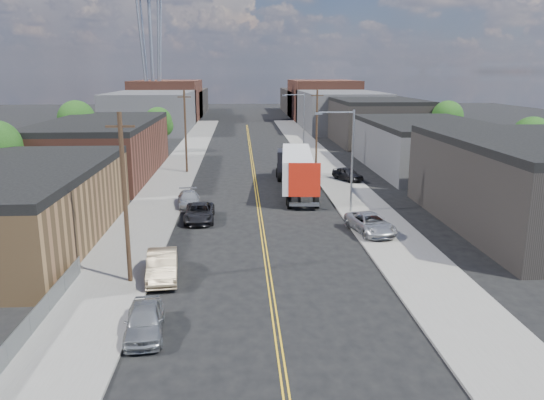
{
  "coord_description": "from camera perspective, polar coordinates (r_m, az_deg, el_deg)",
  "views": [
    {
      "loc": [
        -1.64,
        -19.64,
        12.12
      ],
      "look_at": [
        0.76,
        19.96,
        2.5
      ],
      "focal_mm": 35.0,
      "sensor_mm": 36.0,
      "label": 1
    }
  ],
  "objects": [
    {
      "name": "car_ahead_truck",
      "position": [
        64.82,
        1.54,
        3.49
      ],
      "size": [
        2.9,
        5.39,
        1.44
      ],
      "primitive_type": "imported",
      "rotation": [
        0.0,
        0.0,
        -0.1
      ],
      "color": "black",
      "rests_on": "ground"
    },
    {
      "name": "chainlink_fence",
      "position": [
        27.64,
        -24.59,
        -12.19
      ],
      "size": [
        0.05,
        16.0,
        1.22
      ],
      "color": "slate",
      "rests_on": "ground"
    },
    {
      "name": "semi_truck",
      "position": [
        54.95,
        2.49,
        3.5
      ],
      "size": [
        3.91,
        16.75,
        4.34
      ],
      "rotation": [
        0.0,
        0.0,
        -0.09
      ],
      "color": "#BCBCBC",
      "rests_on": "ground"
    },
    {
      "name": "warehouse_brown",
      "position": [
        66.3,
        -17.8,
        5.33
      ],
      "size": [
        12.0,
        26.0,
        6.6
      ],
      "color": "#532C21",
      "rests_on": "ground"
    },
    {
      "name": "streetlight_far",
      "position": [
        80.46,
        3.17,
        8.76
      ],
      "size": [
        3.39,
        0.25,
        9.0
      ],
      "color": "gray",
      "rests_on": "ground"
    },
    {
      "name": "skyline_left_b",
      "position": [
        141.02,
        -11.13,
        10.48
      ],
      "size": [
        16.0,
        26.0,
        10.0
      ],
      "primitive_type": "cube",
      "color": "#532C21",
      "rests_on": "ground"
    },
    {
      "name": "warehouse_tan",
      "position": [
        42.09,
        -26.24,
        -0.59
      ],
      "size": [
        12.0,
        22.0,
        5.6
      ],
      "color": "brown",
      "rests_on": "ground"
    },
    {
      "name": "industrial_right_c",
      "position": [
        95.01,
        11.07,
        8.35
      ],
      "size": [
        14.0,
        22.0,
        7.6
      ],
      "color": "black",
      "rests_on": "ground"
    },
    {
      "name": "skyline_right_a",
      "position": [
        116.95,
        7.31,
        9.54
      ],
      "size": [
        16.0,
        30.0,
        8.0
      ],
      "primitive_type": "cube",
      "color": "#3A3A3D",
      "rests_on": "ground"
    },
    {
      "name": "tree_left_far",
      "position": [
        82.91,
        -12.11,
        8.1
      ],
      "size": [
        4.35,
        4.2,
        6.97
      ],
      "color": "black",
      "rests_on": "ground"
    },
    {
      "name": "skyline_right_c",
      "position": [
        161.33,
        4.32,
        10.53
      ],
      "size": [
        16.0,
        40.0,
        7.0
      ],
      "primitive_type": "cube",
      "color": "black",
      "rests_on": "ground"
    },
    {
      "name": "tree_right_far",
      "position": [
        86.0,
        18.37,
        8.31
      ],
      "size": [
        4.85,
        4.76,
        7.91
      ],
      "color": "black",
      "rests_on": "ground"
    },
    {
      "name": "centerline",
      "position": [
        65.79,
        -1.98,
        3.01
      ],
      "size": [
        0.32,
        120.0,
        0.01
      ],
      "primitive_type": "cube",
      "color": "gold",
      "rests_on": "ground"
    },
    {
      "name": "industrial_right_b",
      "position": [
        70.35,
        16.28,
        5.68
      ],
      "size": [
        14.0,
        24.0,
        6.1
      ],
      "color": "#3A3A3D",
      "rests_on": "ground"
    },
    {
      "name": "car_left_b",
      "position": [
        32.64,
        -11.72,
        -6.91
      ],
      "size": [
        2.28,
        5.16,
        1.65
      ],
      "primitive_type": "imported",
      "rotation": [
        0.0,
        0.0,
        0.11
      ],
      "color": "#978263",
      "rests_on": "ground"
    },
    {
      "name": "skyline_left_c",
      "position": [
        160.93,
        -10.18,
        10.35
      ],
      "size": [
        16.0,
        40.0,
        7.0
      ],
      "primitive_type": "cube",
      "color": "black",
      "rests_on": "ground"
    },
    {
      "name": "car_right_lot_a",
      "position": [
        41.07,
        10.54,
        -2.48
      ],
      "size": [
        3.47,
        5.71,
        1.48
      ],
      "primitive_type": "imported",
      "rotation": [
        0.0,
        0.0,
        0.2
      ],
      "color": "#ACAEB1",
      "rests_on": "sidewalk_right"
    },
    {
      "name": "sidewalk_left",
      "position": [
        66.22,
        -10.24,
        2.93
      ],
      "size": [
        5.0,
        140.0,
        0.15
      ],
      "primitive_type": "cube",
      "color": "slate",
      "rests_on": "ground"
    },
    {
      "name": "car_left_a",
      "position": [
        26.25,
        -13.55,
        -12.45
      ],
      "size": [
        2.19,
        4.54,
        1.49
      ],
      "primitive_type": "imported",
      "rotation": [
        0.0,
        0.0,
        0.1
      ],
      "color": "#96999A",
      "rests_on": "ground"
    },
    {
      "name": "car_left_c",
      "position": [
        44.47,
        -7.81,
        -1.35
      ],
      "size": [
        2.5,
        5.24,
        1.44
      ],
      "primitive_type": "imported",
      "rotation": [
        0.0,
        0.0,
        0.02
      ],
      "color": "black",
      "rests_on": "ground"
    },
    {
      "name": "sidewalk_right",
      "position": [
        66.69,
        6.21,
        3.14
      ],
      "size": [
        5.0,
        140.0,
        0.15
      ],
      "primitive_type": "cube",
      "color": "slate",
      "rests_on": "ground"
    },
    {
      "name": "utility_pole_left_near",
      "position": [
        31.15,
        -15.54,
        0.17
      ],
      "size": [
        1.6,
        0.26,
        10.0
      ],
      "color": "black",
      "rests_on": "ground"
    },
    {
      "name": "tree_right_near",
      "position": [
        64.44,
        26.17,
        5.78
      ],
      "size": [
        4.6,
        4.48,
        7.44
      ],
      "color": "black",
      "rests_on": "ground"
    },
    {
      "name": "skyline_left_a",
      "position": [
        116.39,
        -12.7,
        9.3
      ],
      "size": [
        16.0,
        30.0,
        8.0
      ],
      "primitive_type": "cube",
      "color": "#3A3A3D",
      "rests_on": "ground"
    },
    {
      "name": "streetlight_near",
      "position": [
        46.09,
        8.16,
        5.02
      ],
      "size": [
        3.39,
        0.25,
        9.0
      ],
      "color": "gray",
      "rests_on": "ground"
    },
    {
      "name": "industrial_right_a",
      "position": [
        46.93,
        26.84,
        1.63
      ],
      "size": [
        14.0,
        22.0,
        7.1
      ],
      "color": "black",
      "rests_on": "ground"
    },
    {
      "name": "ground",
      "position": [
        80.57,
        -2.27,
        4.97
      ],
      "size": [
        260.0,
        260.0,
        0.0
      ],
      "primitive_type": "plane",
      "color": "black",
      "rests_on": "ground"
    },
    {
      "name": "car_left_d",
      "position": [
        49.25,
        -8.92,
        0.06
      ],
      "size": [
        2.59,
        5.08,
        1.41
      ],
      "primitive_type": "imported",
      "rotation": [
        0.0,
        0.0,
        0.13
      ],
      "color": "#AEB1B3",
      "rests_on": "ground"
    },
    {
      "name": "utility_pole_left_far",
      "position": [
        65.35,
        -9.29,
        7.32
      ],
      "size": [
        1.6,
        0.26,
        10.0
      ],
      "color": "black",
      "rests_on": "ground"
    },
    {
      "name": "car_right_lot_c",
      "position": [
        60.64,
        8.13,
        2.8
      ],
      "size": [
        3.41,
        4.55,
        1.44
      ],
      "primitive_type": "imported",
      "rotation": [
        0.0,
        0.0,
        0.46
      ],
      "color": "black",
      "rests_on": "sidewalk_right"
    },
    {
      "name": "skyline_right_b",
      "position": [
        141.49,
        5.43,
        10.68
      ],
      "size": [
        16.0,
        26.0,
        10.0
      ],
      "primitive_type": "cube",
      "color": "#532C21",
      "rests_on": "ground"
    },
    {
      "name": "tree_left_mid",
      "position": [
        78.18,
        -20.23,
        7.93
      ],
      "size": [
        5.1,
        5.04,
        8.37
      ],
      "color": "black",
      "rests_on": "ground"
    },
    {
      "name": "utility_pole_right",
      "position": [
        68.71,
        4.83,
        7.75
      ],
      "size": [
        1.6,
        0.26,
        10.0
      ],
      "color": "black",
      "rests_on": "ground"
    }
  ]
}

